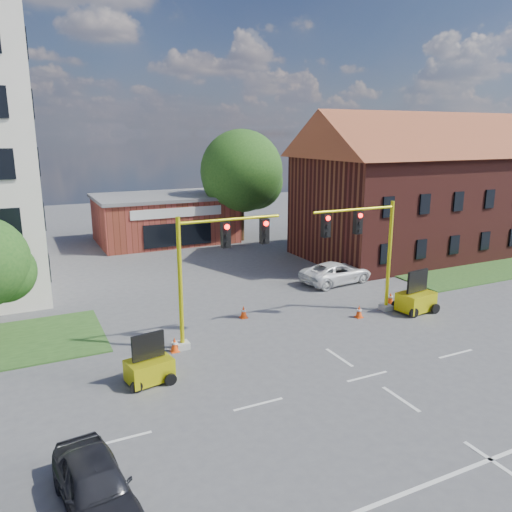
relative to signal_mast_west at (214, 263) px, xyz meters
name	(u,v)px	position (x,y,z in m)	size (l,w,h in m)	color
ground	(367,376)	(4.36, -6.00, -3.92)	(120.00, 120.00, 0.00)	#49494B
grass_verge_ne	(489,272)	(22.36, 3.00, -3.88)	(14.00, 4.00, 0.08)	#254A1B
lane_markings	(420,412)	(4.36, -9.00, -3.91)	(60.00, 36.00, 0.01)	silver
brick_shop	(165,218)	(4.36, 23.99, -1.76)	(12.40, 8.40, 4.30)	maroon
townhouse_row	(425,182)	(22.36, 10.00, 2.01)	(21.00, 11.00, 11.50)	#4B1B16
tree_large	(245,174)	(11.24, 21.08, 2.25)	(7.86, 7.49, 10.18)	#352313
signal_mast_west	(214,263)	(0.00, 0.00, 0.00)	(5.30, 0.60, 6.20)	#979791
signal_mast_east	(366,245)	(8.71, 0.00, 0.00)	(5.30, 0.60, 6.20)	#979791
trailer_west	(149,368)	(-3.82, -2.55, -3.30)	(1.93, 1.46, 2.00)	yellow
trailer_east	(416,299)	(11.66, -0.93, -3.20)	(2.19, 1.62, 2.29)	yellow
cone_a	(175,345)	(-2.08, -0.19, -3.58)	(0.40, 0.40, 0.70)	#FB470D
cone_b	(244,312)	(2.56, 2.38, -3.58)	(0.40, 0.40, 0.70)	#FB470D
cone_c	(390,298)	(11.30, 0.73, -3.58)	(0.40, 0.40, 0.70)	#FB470D
cone_d	(359,312)	(8.23, -0.31, -3.58)	(0.40, 0.40, 0.70)	#FB470D
pickup_white	(336,273)	(10.88, 5.66, -3.22)	(2.33, 5.05, 1.40)	white
sedan_dark	(95,485)	(-6.84, -8.86, -3.21)	(1.69, 4.19, 1.43)	black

